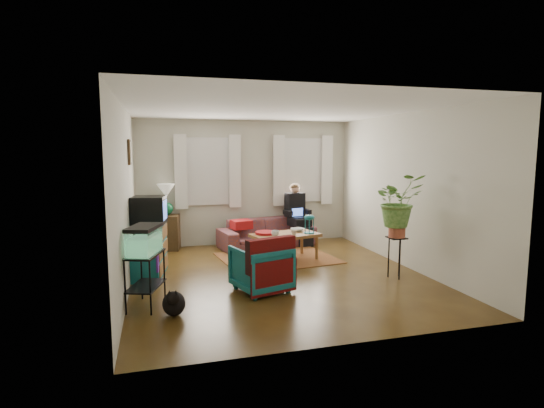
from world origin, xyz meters
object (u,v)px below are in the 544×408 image
object	(u,v)px
armchair	(261,266)
plant_stand	(396,257)
sofa	(267,228)
aquarium_stand	(146,280)
dresser	(148,250)
coffee_table	(285,247)
side_table	(167,232)

from	to	relation	value
armchair	plant_stand	bearing A→B (deg)	164.19
sofa	aquarium_stand	xyz separation A→B (m)	(-2.34, -2.91, -0.04)
plant_stand	dresser	bearing A→B (deg)	162.97
armchair	coffee_table	xyz separation A→B (m)	(0.82, 1.51, -0.12)
side_table	armchair	distance (m)	3.21
sofa	plant_stand	size ratio (longest dim) A/B	3.04
aquarium_stand	armchair	size ratio (longest dim) A/B	0.96
armchair	plant_stand	xyz separation A→B (m)	(2.17, 0.05, -0.04)
armchair	coffee_table	world-z (taller)	armchair
coffee_table	plant_stand	world-z (taller)	plant_stand
sofa	armchair	size ratio (longest dim) A/B	2.72
dresser	armchair	world-z (taller)	dresser
plant_stand	armchair	bearing A→B (deg)	-178.78
sofa	dresser	bearing A→B (deg)	-157.88
dresser	armchair	distance (m)	1.95
side_table	dresser	bearing A→B (deg)	-100.79
side_table	coffee_table	xyz separation A→B (m)	(2.03, -1.46, -0.10)
armchair	coffee_table	distance (m)	1.72
sofa	plant_stand	world-z (taller)	sofa
dresser	coffee_table	world-z (taller)	dresser
sofa	dresser	distance (m)	2.77
sofa	coffee_table	distance (m)	1.18
dresser	aquarium_stand	world-z (taller)	dresser
side_table	aquarium_stand	world-z (taller)	side_table
side_table	coffee_table	distance (m)	2.50
aquarium_stand	coffee_table	distance (m)	2.95
aquarium_stand	armchair	xyz separation A→B (m)	(1.56, 0.23, 0.01)
side_table	coffee_table	bearing A→B (deg)	-35.81
sofa	side_table	xyz separation A→B (m)	(-1.99, 0.29, -0.04)
side_table	dresser	size ratio (longest dim) A/B	0.76
sofa	coffee_table	bearing A→B (deg)	-98.63
dresser	coffee_table	xyz separation A→B (m)	(2.37, 0.32, -0.17)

